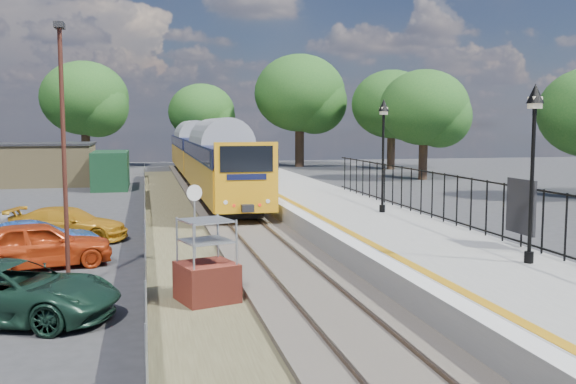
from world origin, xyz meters
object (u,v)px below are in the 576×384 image
object	(u,v)px
train	(203,154)
car_blue	(38,242)
car_yellow	(69,224)
victorian_lamp_south	(534,131)
victorian_lamp_north	(383,129)
car_red	(39,245)
carpark_lamp	(63,141)
brick_plinth	(207,263)
car_green	(10,291)
speed_sign	(195,211)

from	to	relation	value
train	car_blue	distance (m)	26.37
car_yellow	train	bearing A→B (deg)	-3.37
train	victorian_lamp_south	bearing A→B (deg)	-80.37
victorian_lamp_north	car_red	size ratio (longest dim) A/B	1.05
train	victorian_lamp_north	bearing A→B (deg)	-76.70
victorian_lamp_north	carpark_lamp	xyz separation A→B (m)	(-11.54, -6.73, -0.25)
brick_plinth	carpark_lamp	size ratio (longest dim) A/B	0.30
carpark_lamp	car_red	xyz separation A→B (m)	(-1.19, 3.06, -3.30)
carpark_lamp	car_yellow	xyz separation A→B (m)	(-0.84, 7.85, -3.39)
car_blue	car_red	bearing A→B (deg)	172.53
brick_plinth	car_green	world-z (taller)	brick_plinth
train	speed_sign	size ratio (longest dim) A/B	15.87
car_blue	car_yellow	distance (m)	3.91
car_yellow	victorian_lamp_south	bearing A→B (deg)	-116.46
brick_plinth	carpark_lamp	bearing A→B (deg)	150.43
train	car_yellow	bearing A→B (deg)	-108.37
car_green	car_blue	size ratio (longest dim) A/B	1.21
carpark_lamp	car_green	world-z (taller)	carpark_lamp
train	car_blue	bearing A→B (deg)	-106.78
car_red	speed_sign	bearing A→B (deg)	-110.81
brick_plinth	carpark_lamp	distance (m)	5.06
victorian_lamp_north	car_yellow	distance (m)	12.95
train	car_red	distance (m)	27.19
victorian_lamp_south	victorian_lamp_north	world-z (taller)	same
train	carpark_lamp	world-z (taller)	carpark_lamp
speed_sign	car_green	distance (m)	6.92
carpark_lamp	brick_plinth	bearing A→B (deg)	-29.57
carpark_lamp	car_red	world-z (taller)	carpark_lamp
victorian_lamp_south	train	world-z (taller)	victorian_lamp_south
train	car_blue	size ratio (longest dim) A/B	10.05
train	speed_sign	xyz separation A→B (m)	(-2.64, -26.59, -0.62)
car_yellow	speed_sign	bearing A→B (deg)	-124.93
car_blue	speed_sign	bearing A→B (deg)	-123.48
car_red	victorian_lamp_north	bearing A→B (deg)	-88.89
train	brick_plinth	bearing A→B (deg)	-94.95
victorian_lamp_south	carpark_lamp	xyz separation A→B (m)	(-11.74, 3.27, -0.25)
victorian_lamp_north	car_red	bearing A→B (deg)	-163.89
car_red	victorian_lamp_south	bearing A→B (deg)	-131.06
brick_plinth	carpark_lamp	xyz separation A→B (m)	(-3.54, 2.01, 3.01)
car_blue	car_yellow	size ratio (longest dim) A/B	0.91
brick_plinth	speed_sign	world-z (taller)	speed_sign
carpark_lamp	car_yellow	size ratio (longest dim) A/B	1.58
victorian_lamp_south	train	size ratio (longest dim) A/B	0.11
train	car_yellow	size ratio (longest dim) A/B	9.11
victorian_lamp_north	carpark_lamp	size ratio (longest dim) A/B	0.65
brick_plinth	car_blue	world-z (taller)	brick_plinth
victorian_lamp_north	speed_sign	bearing A→B (deg)	-152.33
victorian_lamp_south	speed_sign	distance (m)	10.34
carpark_lamp	car_blue	xyz separation A→B (m)	(-1.36, 3.97, -3.38)
victorian_lamp_south	speed_sign	size ratio (longest dim) A/B	1.79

